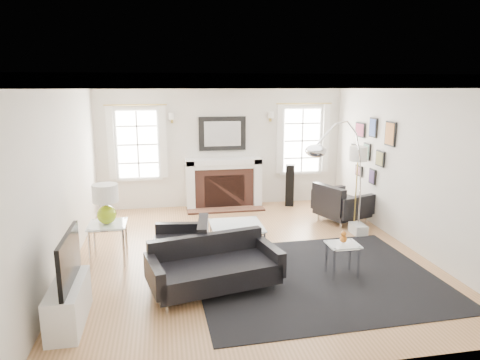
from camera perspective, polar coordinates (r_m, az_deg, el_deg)
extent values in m
plane|color=#9E6F42|center=(7.13, 1.09, -9.77)|extent=(6.00, 6.00, 0.00)
cube|color=beige|center=(9.64, -2.38, 4.75)|extent=(5.50, 0.04, 2.80)
cube|color=beige|center=(3.93, 9.87, -7.10)|extent=(5.50, 0.04, 2.80)
cube|color=beige|center=(6.75, -22.39, 0.43)|extent=(0.04, 6.00, 2.80)
cube|color=beige|center=(7.74, 21.53, 1.95)|extent=(0.04, 6.00, 2.80)
cube|color=white|center=(6.60, 1.20, 13.35)|extent=(5.50, 6.00, 0.02)
cube|color=white|center=(6.60, 1.19, 12.83)|extent=(5.50, 6.00, 0.12)
cube|color=white|center=(9.53, -6.64, -0.61)|extent=(0.18, 0.38, 1.10)
cube|color=white|center=(9.73, 2.20, -0.26)|extent=(0.18, 0.38, 1.10)
cube|color=white|center=(9.50, -2.20, 2.50)|extent=(1.70, 0.38, 0.12)
cube|color=white|center=(9.52, -2.19, 1.91)|extent=(1.50, 0.34, 0.10)
cube|color=brown|center=(9.65, -2.19, -0.99)|extent=(1.30, 0.30, 0.90)
cube|color=black|center=(9.57, -2.10, -1.54)|extent=(0.90, 0.10, 0.76)
cube|color=brown|center=(9.50, -1.93, -3.89)|extent=(1.70, 0.50, 0.04)
cube|color=black|center=(9.57, -2.37, 6.20)|extent=(1.05, 0.06, 0.75)
cube|color=white|center=(9.54, -2.34, 6.18)|extent=(0.82, 0.02, 0.55)
cube|color=white|center=(9.53, -13.48, 4.63)|extent=(1.00, 0.05, 1.60)
cube|color=white|center=(9.51, -13.49, 4.61)|extent=(0.84, 0.02, 1.44)
cube|color=white|center=(9.48, -16.85, 4.70)|extent=(0.14, 0.05, 1.55)
cube|color=white|center=(9.41, -10.17, 4.99)|extent=(0.14, 0.05, 1.55)
cube|color=white|center=(10.03, 8.21, 5.22)|extent=(1.00, 0.05, 1.60)
cube|color=white|center=(10.00, 8.26, 5.20)|extent=(0.84, 0.02, 1.44)
cube|color=white|center=(9.77, 5.32, 5.40)|extent=(0.14, 0.05, 1.55)
cube|color=white|center=(10.12, 11.37, 5.46)|extent=(0.14, 0.05, 1.55)
cube|color=black|center=(8.18, 19.41, 5.82)|extent=(0.03, 0.34, 0.44)
cube|color=#BF6F32|center=(8.17, 19.30, 5.83)|extent=(0.01, 0.29, 0.39)
cube|color=black|center=(8.74, 17.35, 6.69)|extent=(0.03, 0.28, 0.38)
cube|color=#384E9B|center=(8.73, 17.24, 6.69)|extent=(0.01, 0.23, 0.33)
cube|color=black|center=(9.24, 15.74, 6.45)|extent=(0.03, 0.40, 0.30)
cube|color=#902C47|center=(9.23, 15.64, 6.45)|extent=(0.01, 0.35, 0.25)
cube|color=black|center=(8.50, 18.18, 2.74)|extent=(0.03, 0.30, 0.30)
cube|color=olive|center=(8.49, 18.08, 2.74)|extent=(0.01, 0.25, 0.25)
cube|color=black|center=(8.98, 16.55, 3.66)|extent=(0.03, 0.26, 0.34)
cube|color=#4C7F66|center=(8.97, 16.45, 3.66)|extent=(0.01, 0.21, 0.29)
cube|color=black|center=(9.47, 15.05, 3.88)|extent=(0.03, 0.32, 0.24)
cube|color=#A38946|center=(9.46, 14.96, 3.88)|extent=(0.01, 0.27, 0.19)
cube|color=black|center=(8.79, 17.24, 0.45)|extent=(0.03, 0.24, 0.30)
cube|color=#452E5C|center=(8.78, 17.14, 0.45)|extent=(0.01, 0.19, 0.25)
cube|color=black|center=(9.32, 15.56, 1.22)|extent=(0.03, 0.28, 0.22)
cube|color=#824C54|center=(9.31, 15.46, 1.21)|extent=(0.01, 0.23, 0.17)
cube|color=white|center=(5.48, -21.89, -15.06)|extent=(0.35, 1.00, 0.50)
cube|color=black|center=(5.25, -21.84, -9.72)|extent=(0.05, 1.00, 0.58)
cube|color=black|center=(6.42, 10.09, -12.56)|extent=(3.48, 2.93, 0.01)
cube|color=black|center=(5.85, -3.36, -12.25)|extent=(1.78, 1.12, 0.27)
cube|color=black|center=(6.07, -4.49, -9.23)|extent=(1.64, 0.48, 0.46)
cube|color=black|center=(5.61, -11.33, -12.36)|extent=(0.29, 0.79, 0.35)
cube|color=black|center=(6.10, 3.90, -10.07)|extent=(0.29, 0.79, 0.35)
cube|color=black|center=(6.54, -8.10, -9.37)|extent=(0.90, 0.90, 0.30)
cube|color=black|center=(6.43, -4.94, -7.56)|extent=(0.25, 0.81, 0.50)
cube|color=black|center=(6.87, -7.82, -7.20)|extent=(0.81, 0.23, 0.38)
cube|color=black|center=(6.12, -8.49, -9.73)|extent=(0.81, 0.23, 0.38)
cube|color=black|center=(8.88, 13.46, -3.58)|extent=(1.07, 1.07, 0.31)
cube|color=black|center=(8.57, 11.71, -2.48)|extent=(0.42, 0.84, 0.52)
cube|color=black|center=(8.56, 15.43, -3.42)|extent=(0.83, 0.40, 0.40)
cube|color=black|center=(9.14, 11.70, -2.22)|extent=(0.83, 0.40, 0.40)
cube|color=silver|center=(7.29, -0.48, -6.08)|extent=(0.87, 0.87, 0.02)
cylinder|color=silver|center=(6.93, -3.17, -8.73)|extent=(0.04, 0.04, 0.39)
cylinder|color=silver|center=(7.07, 3.27, -8.31)|extent=(0.04, 0.04, 0.39)
cylinder|color=silver|center=(7.67, -3.91, -6.61)|extent=(0.04, 0.04, 0.39)
cylinder|color=silver|center=(7.79, 1.91, -6.28)|extent=(0.04, 0.04, 0.39)
cube|color=silver|center=(6.91, -17.27, -5.66)|extent=(0.57, 0.57, 0.02)
cylinder|color=silver|center=(6.82, -19.40, -8.76)|extent=(0.04, 0.04, 0.63)
cylinder|color=silver|center=(6.75, -15.26, -8.68)|extent=(0.04, 0.04, 0.63)
cylinder|color=silver|center=(7.27, -18.81, -7.38)|extent=(0.04, 0.04, 0.63)
cylinder|color=silver|center=(7.21, -14.95, -7.29)|extent=(0.04, 0.04, 0.63)
cube|color=silver|center=(6.35, 13.58, -8.36)|extent=(0.45, 0.37, 0.02)
cylinder|color=silver|center=(6.24, 12.44, -11.00)|extent=(0.04, 0.04, 0.49)
cylinder|color=silver|center=(6.39, 15.53, -10.62)|extent=(0.04, 0.04, 0.49)
cylinder|color=silver|center=(6.49, 11.44, -10.00)|extent=(0.04, 0.04, 0.49)
cylinder|color=silver|center=(6.63, 14.42, -9.67)|extent=(0.04, 0.04, 0.49)
sphere|color=#95B616|center=(6.87, -17.35, -4.43)|extent=(0.29, 0.29, 0.29)
cylinder|color=#95B616|center=(6.83, -17.43, -3.26)|extent=(0.04, 0.04, 0.12)
cylinder|color=white|center=(6.78, -17.54, -1.68)|extent=(0.39, 0.39, 0.27)
sphere|color=#B05A16|center=(6.32, 13.61, -7.65)|extent=(0.11, 0.11, 0.11)
sphere|color=#B05A16|center=(6.29, 13.65, -7.00)|extent=(0.08, 0.08, 0.08)
cube|color=white|center=(8.29, 15.46, -6.31)|extent=(0.23, 0.37, 0.19)
ellipsoid|color=silver|center=(6.40, 10.08, 3.85)|extent=(0.32, 0.32, 0.19)
cylinder|color=gold|center=(8.47, 14.91, -6.43)|extent=(0.20, 0.20, 0.03)
cylinder|color=gold|center=(8.27, 15.18, -1.84)|extent=(0.02, 0.02, 1.43)
cylinder|color=white|center=(8.12, 15.49, 3.39)|extent=(0.33, 0.33, 0.27)
cube|color=black|center=(9.80, 6.67, -0.71)|extent=(0.24, 0.24, 0.95)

